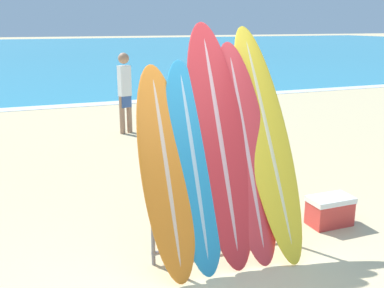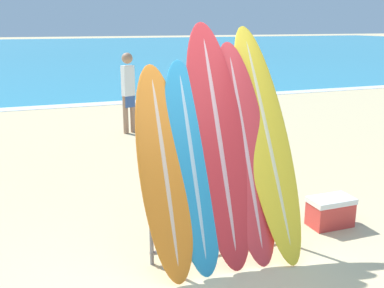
{
  "view_description": "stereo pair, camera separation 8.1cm",
  "coord_description": "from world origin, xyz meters",
  "views": [
    {
      "loc": [
        -1.45,
        -3.36,
        2.36
      ],
      "look_at": [
        0.4,
        1.35,
        0.99
      ],
      "focal_mm": 42.0,
      "sensor_mm": 36.0,
      "label": 1
    },
    {
      "loc": [
        -1.37,
        -3.39,
        2.36
      ],
      "look_at": [
        0.4,
        1.35,
        0.99
      ],
      "focal_mm": 42.0,
      "sensor_mm": 36.0,
      "label": 2
    }
  ],
  "objects": [
    {
      "name": "surfboard_rack",
      "position": [
        0.4,
        0.55,
        0.51
      ],
      "size": [
        1.5,
        0.04,
        0.96
      ],
      "color": "slate",
      "rests_on": "ground_plane"
    },
    {
      "name": "person_far_left",
      "position": [
        1.19,
        2.69,
        0.89
      ],
      "size": [
        0.22,
        0.27,
        1.62
      ],
      "rotation": [
        0.0,
        0.0,
        5.08
      ],
      "color": "tan",
      "rests_on": "ground_plane"
    },
    {
      "name": "ground_plane",
      "position": [
        0.0,
        0.0,
        0.0
      ],
      "size": [
        160.0,
        160.0,
        0.0
      ],
      "primitive_type": "plane",
      "color": "#CCB789"
    },
    {
      "name": "person_mid_beach",
      "position": [
        2.4,
        5.39,
        0.92
      ],
      "size": [
        0.29,
        0.27,
        1.69
      ],
      "rotation": [
        0.0,
        0.0,
        3.81
      ],
      "color": "tan",
      "rests_on": "ground_plane"
    },
    {
      "name": "surfboard_slot_3",
      "position": [
        0.7,
        0.59,
        1.09
      ],
      "size": [
        0.53,
        1.05,
        2.17
      ],
      "color": "red",
      "rests_on": "ground_plane"
    },
    {
      "name": "surfboard_slot_4",
      "position": [
        0.97,
        0.64,
        1.17
      ],
      "size": [
        0.52,
        1.36,
        2.34
      ],
      "color": "yellow",
      "rests_on": "ground_plane"
    },
    {
      "name": "surfboard_slot_1",
      "position": [
        0.09,
        0.54,
        1.01
      ],
      "size": [
        0.5,
        0.94,
        2.01
      ],
      "color": "teal",
      "rests_on": "ground_plane"
    },
    {
      "name": "ocean_water",
      "position": [
        0.0,
        39.31,
        0.0
      ],
      "size": [
        120.0,
        60.0,
        0.01
      ],
      "color": "teal",
      "rests_on": "ground_plane"
    },
    {
      "name": "surfboard_slot_2",
      "position": [
        0.41,
        0.62,
        1.19
      ],
      "size": [
        0.59,
        1.11,
        2.38
      ],
      "color": "red",
      "rests_on": "ground_plane"
    },
    {
      "name": "person_near_water",
      "position": [
        0.71,
        6.15,
        0.95
      ],
      "size": [
        0.29,
        0.23,
        1.75
      ],
      "rotation": [
        0.0,
        0.0,
        3.45
      ],
      "color": "#A87A5B",
      "rests_on": "ground_plane"
    },
    {
      "name": "surfboard_slot_0",
      "position": [
        -0.19,
        0.53,
        0.99
      ],
      "size": [
        0.5,
        0.97,
        1.98
      ],
      "color": "orange",
      "rests_on": "ground_plane"
    },
    {
      "name": "cooler_box",
      "position": [
        1.91,
        0.68,
        0.18
      ],
      "size": [
        0.53,
        0.31,
        0.35
      ],
      "color": "red",
      "rests_on": "ground_plane"
    }
  ]
}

